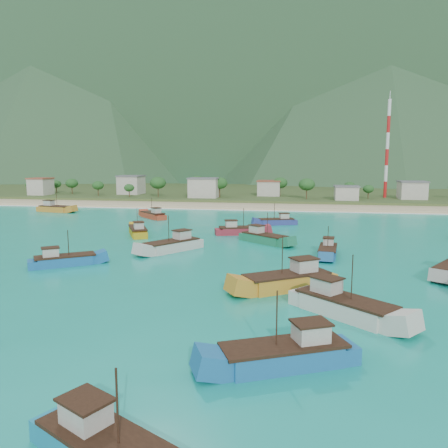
% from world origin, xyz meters
% --- Properties ---
extents(ground, '(600.00, 600.00, 0.00)m').
position_xyz_m(ground, '(0.00, 0.00, 0.00)').
color(ground, '#0C8A7A').
rests_on(ground, ground).
extents(beach, '(400.00, 18.00, 1.20)m').
position_xyz_m(beach, '(0.00, 79.00, 0.00)').
color(beach, beige).
rests_on(beach, ground).
extents(land, '(400.00, 110.00, 2.40)m').
position_xyz_m(land, '(0.00, 140.00, 0.00)').
color(land, '#385123').
rests_on(land, ground).
extents(surf_line, '(400.00, 2.50, 0.08)m').
position_xyz_m(surf_line, '(0.00, 69.50, 0.00)').
color(surf_line, white).
rests_on(surf_line, ground).
extents(mountains, '(1520.00, 440.00, 260.00)m').
position_xyz_m(mountains, '(-18.31, 403.81, 106.83)').
color(mountains, slate).
rests_on(mountains, ground).
extents(village, '(221.05, 29.95, 7.77)m').
position_xyz_m(village, '(6.21, 100.94, 4.88)').
color(village, beige).
rests_on(village, ground).
extents(vegetation, '(275.34, 26.32, 9.00)m').
position_xyz_m(vegetation, '(-5.90, 102.51, 5.32)').
color(vegetation, '#235623').
rests_on(vegetation, ground).
extents(radio_tower, '(1.20, 1.20, 36.83)m').
position_xyz_m(radio_tower, '(39.93, 108.00, 20.01)').
color(radio_tower, red).
rests_on(radio_tower, ground).
extents(boat_1, '(9.64, 8.03, 5.78)m').
position_xyz_m(boat_1, '(-26.69, -8.81, 0.66)').
color(boat_1, '#175F9F').
rests_on(boat_1, ground).
extents(boat_9, '(11.12, 10.23, 6.91)m').
position_xyz_m(boat_9, '(12.82, -23.50, 0.86)').
color(boat_9, beige).
rests_on(boat_9, ground).
extents(boat_10, '(7.44, 10.64, 6.13)m').
position_xyz_m(boat_10, '(-25.64, 18.88, 0.72)').
color(boat_10, '#B98F14').
rests_on(boat_10, ground).
extents(boat_12, '(11.28, 7.60, 6.47)m').
position_xyz_m(boat_12, '(7.52, -35.72, 0.78)').
color(boat_12, '#1A639F').
rests_on(boat_12, ground).
extents(boat_15, '(10.33, 9.08, 6.30)m').
position_xyz_m(boat_15, '(1.43, 15.00, 0.75)').
color(boat_15, '#1D744F').
rests_on(boat_15, ground).
extents(boat_16, '(12.01, 5.60, 6.83)m').
position_xyz_m(boat_16, '(-66.68, 55.00, 0.85)').
color(boat_16, orange).
rests_on(boat_16, ground).
extents(boat_20, '(9.24, 11.33, 6.75)m').
position_xyz_m(boat_20, '(-13.63, 4.56, 0.83)').
color(boat_20, beige).
rests_on(boat_20, ground).
extents(boat_21, '(12.05, 9.68, 7.15)m').
position_xyz_m(boat_21, '(7.03, -15.09, 0.91)').
color(boat_21, orange).
rests_on(boat_21, ground).
extents(boat_23, '(9.90, 5.59, 5.61)m').
position_xyz_m(boat_23, '(2.58, 39.58, 0.63)').
color(boat_23, navy).
rests_on(boat_23, ground).
extents(boat_27, '(10.77, 5.99, 6.10)m').
position_xyz_m(boat_27, '(-4.48, 23.64, 0.72)').
color(boat_27, maroon).
rests_on(boat_27, ground).
extents(boat_28, '(3.67, 9.46, 5.45)m').
position_xyz_m(boat_28, '(12.90, 5.50, 0.60)').
color(boat_28, '#215B93').
rests_on(boat_28, ground).
extents(boat_29, '(9.47, 9.35, 6.07)m').
position_xyz_m(boat_29, '(-31.57, 45.57, 0.71)').
color(boat_29, '#AF3B23').
rests_on(boat_29, ground).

